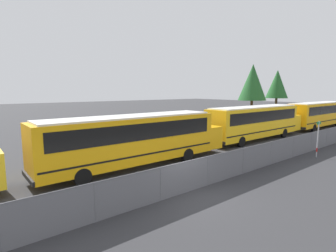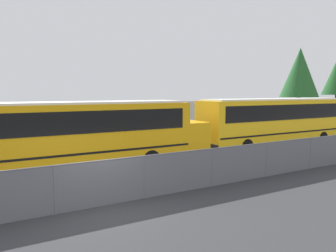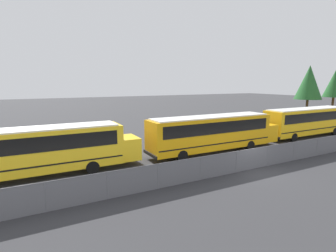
{
  "view_description": "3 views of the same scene",
  "coord_description": "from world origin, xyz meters",
  "px_view_note": "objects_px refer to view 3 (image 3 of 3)",
  "views": [
    {
      "loc": [
        -8.22,
        -8.88,
        4.91
      ],
      "look_at": [
        3.63,
        5.86,
        2.31
      ],
      "focal_mm": 28.0,
      "sensor_mm": 36.0,
      "label": 1
    },
    {
      "loc": [
        -3.39,
        -10.28,
        3.79
      ],
      "look_at": [
        6.03,
        6.07,
        1.82
      ],
      "focal_mm": 35.0,
      "sensor_mm": 36.0,
      "label": 2
    },
    {
      "loc": [
        -14.01,
        -13.36,
        6.29
      ],
      "look_at": [
        -3.64,
        6.2,
        2.58
      ],
      "focal_mm": 28.0,
      "sensor_mm": 36.0,
      "label": 3
    }
  ],
  "objects_px": {
    "school_bus_3": "(309,120)",
    "tree_1": "(335,84)",
    "school_bus_1": "(36,149)",
    "school_bus_2": "(214,131)",
    "tree_2": "(309,82)"
  },
  "relations": [
    {
      "from": "school_bus_3",
      "to": "tree_1",
      "type": "bearing_deg",
      "value": 25.24
    },
    {
      "from": "school_bus_3",
      "to": "tree_2",
      "type": "height_order",
      "value": "tree_2"
    },
    {
      "from": "school_bus_3",
      "to": "tree_1",
      "type": "relative_size",
      "value": 1.55
    },
    {
      "from": "school_bus_1",
      "to": "tree_1",
      "type": "relative_size",
      "value": 1.55
    },
    {
      "from": "school_bus_3",
      "to": "tree_1",
      "type": "height_order",
      "value": "tree_1"
    },
    {
      "from": "school_bus_1",
      "to": "tree_2",
      "type": "relative_size",
      "value": 1.43
    },
    {
      "from": "tree_1",
      "to": "school_bus_1",
      "type": "bearing_deg",
      "value": -167.64
    },
    {
      "from": "school_bus_1",
      "to": "tree_2",
      "type": "bearing_deg",
      "value": 15.09
    },
    {
      "from": "school_bus_1",
      "to": "school_bus_2",
      "type": "height_order",
      "value": "same"
    },
    {
      "from": "school_bus_2",
      "to": "school_bus_3",
      "type": "xyz_separation_m",
      "value": [
        14.2,
        0.5,
        0.0
      ]
    },
    {
      "from": "school_bus_1",
      "to": "school_bus_3",
      "type": "height_order",
      "value": "same"
    },
    {
      "from": "tree_2",
      "to": "school_bus_2",
      "type": "bearing_deg",
      "value": -158.01
    },
    {
      "from": "school_bus_1",
      "to": "tree_1",
      "type": "height_order",
      "value": "tree_1"
    },
    {
      "from": "school_bus_1",
      "to": "school_bus_2",
      "type": "xyz_separation_m",
      "value": [
        14.35,
        -0.43,
        0.0
      ]
    },
    {
      "from": "tree_2",
      "to": "school_bus_3",
      "type": "bearing_deg",
      "value": -145.07
    }
  ]
}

